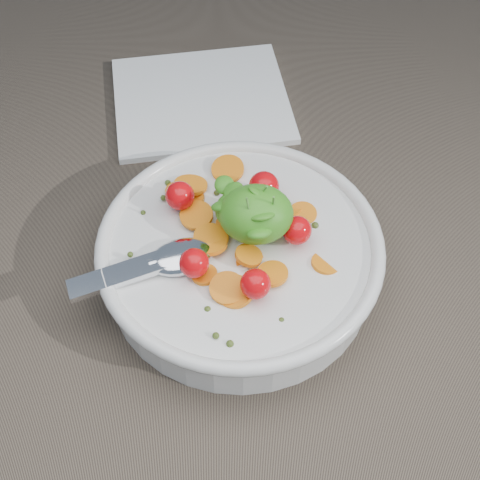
{
  "coord_description": "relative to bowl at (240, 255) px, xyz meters",
  "views": [
    {
      "loc": [
        0.02,
        -0.36,
        0.48
      ],
      "look_at": [
        0.03,
        -0.03,
        0.05
      ],
      "focal_mm": 50.0,
      "sensor_mm": 36.0,
      "label": 1
    }
  ],
  "objects": [
    {
      "name": "bowl",
      "position": [
        0.0,
        0.0,
        0.0
      ],
      "size": [
        0.26,
        0.24,
        0.1
      ],
      "color": "white",
      "rests_on": "ground"
    },
    {
      "name": "napkin",
      "position": [
        -0.04,
        0.23,
        -0.02
      ],
      "size": [
        0.2,
        0.18,
        0.01
      ],
      "primitive_type": "cube",
      "rotation": [
        0.0,
        0.0,
        0.14
      ],
      "color": "white",
      "rests_on": "ground"
    },
    {
      "name": "ground",
      "position": [
        -0.03,
        0.03,
        -0.03
      ],
      "size": [
        6.0,
        6.0,
        0.0
      ],
      "primitive_type": "plane",
      "color": "#695B4B",
      "rests_on": "ground"
    }
  ]
}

